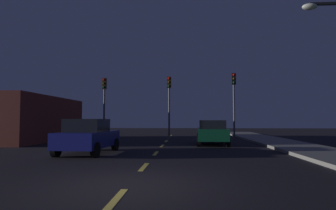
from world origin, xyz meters
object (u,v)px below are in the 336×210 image
(traffic_signal_left, at_px, (104,96))
(car_adjacent_lane, at_px, (88,136))
(traffic_signal_center, at_px, (169,95))
(car_stopped_ahead, at_px, (212,132))
(traffic_signal_right, at_px, (234,93))

(traffic_signal_left, bearing_deg, car_adjacent_lane, -77.90)
(traffic_signal_left, distance_m, car_adjacent_lane, 10.08)
(traffic_signal_left, height_order, traffic_signal_center, traffic_signal_center)
(car_adjacent_lane, bearing_deg, traffic_signal_center, 71.29)
(traffic_signal_left, bearing_deg, traffic_signal_center, 0.00)
(traffic_signal_center, height_order, car_stopped_ahead, traffic_signal_center)
(traffic_signal_right, distance_m, car_adjacent_lane, 12.95)
(traffic_signal_right, xyz_separation_m, car_stopped_ahead, (-2.14, -4.26, -2.87))
(car_adjacent_lane, bearing_deg, car_stopped_ahead, 40.32)
(car_stopped_ahead, bearing_deg, traffic_signal_left, 152.63)
(traffic_signal_center, distance_m, car_stopped_ahead, 5.86)
(traffic_signal_center, xyz_separation_m, traffic_signal_right, (5.10, 0.00, 0.15))
(traffic_signal_center, bearing_deg, traffic_signal_left, -180.00)
(traffic_signal_left, height_order, car_stopped_ahead, traffic_signal_left)
(car_stopped_ahead, bearing_deg, traffic_signal_center, 124.86)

